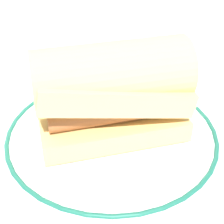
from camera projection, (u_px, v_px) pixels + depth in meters
name	position (u px, v px, depth m)	size (l,w,h in m)	color
ground_plane	(128.00, 135.00, 0.46)	(1.50, 1.50, 0.00)	white
plate	(112.00, 135.00, 0.45)	(0.30, 0.30, 0.01)	white
sausage_sandwich	(112.00, 91.00, 0.41)	(0.20, 0.12, 0.12)	#D9B366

